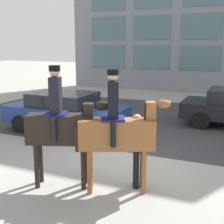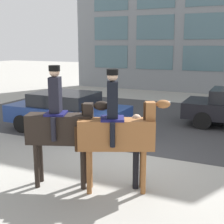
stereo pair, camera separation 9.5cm
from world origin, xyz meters
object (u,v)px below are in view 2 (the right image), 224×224
mounted_horse_companion (118,131)px  pedestrian_bystander (135,145)px  street_car_near_lane (67,111)px  mounted_horse_lead (61,126)px

mounted_horse_companion → pedestrian_bystander: (0.28, 0.31, -0.37)m
mounted_horse_companion → pedestrian_bystander: 0.56m
pedestrian_bystander → street_car_near_lane: bearing=-62.0°
mounted_horse_companion → pedestrian_bystander: bearing=22.7°
mounted_horse_companion → street_car_near_lane: mounted_horse_companion is taller
mounted_horse_lead → street_car_near_lane: (-2.40, 3.91, -0.65)m
pedestrian_bystander → street_car_near_lane: size_ratio=0.38×
mounted_horse_lead → mounted_horse_companion: (1.23, 0.28, -0.04)m
pedestrian_bystander → street_car_near_lane: 5.14m
mounted_horse_lead → mounted_horse_companion: 1.26m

